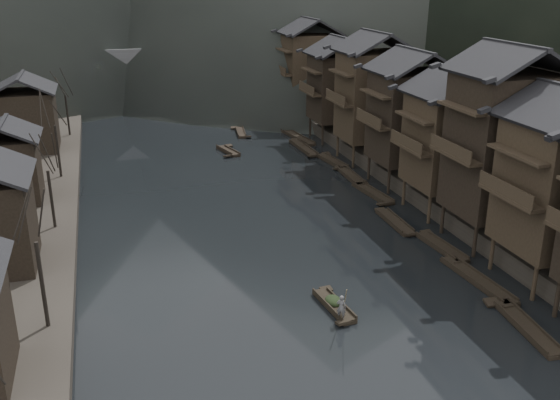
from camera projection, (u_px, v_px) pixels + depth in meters
name	position (u px, v px, depth m)	size (l,w,h in m)	color
water	(313.00, 305.00, 40.81)	(300.00, 300.00, 0.00)	black
right_bank	(459.00, 123.00, 85.72)	(40.00, 200.00, 1.80)	#2D2823
stilt_houses	(420.00, 102.00, 59.57)	(9.00, 67.60, 15.88)	black
left_houses	(1.00, 163.00, 51.61)	(8.10, 53.20, 8.73)	black
bare_trees	(44.00, 153.00, 50.98)	(3.84, 62.60, 7.68)	black
moored_sampans	(356.00, 185.00, 63.25)	(3.07, 62.08, 0.47)	black
midriver_boats	(235.00, 140.00, 79.82)	(5.48, 14.26, 0.45)	black
stone_bridge	(173.00, 70.00, 103.93)	(40.00, 6.00, 9.00)	#4C4C4F
hero_sampan	(334.00, 305.00, 40.40)	(1.50, 4.93, 0.43)	black
cargo_heap	(333.00, 296.00, 40.42)	(1.07, 1.40, 0.64)	black
boatman	(341.00, 304.00, 38.46)	(0.60, 0.40, 1.65)	#5B5B5E
bamboo_pole	(346.00, 266.00, 37.62)	(0.06, 0.06, 4.57)	#8C7A51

